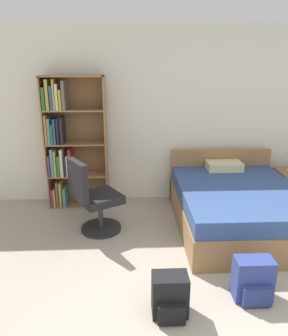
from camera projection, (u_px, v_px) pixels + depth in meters
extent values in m
cube|color=silver|center=(186.00, 116.00, 4.94)|extent=(9.00, 0.06, 2.60)
cube|color=olive|center=(47.00, 144.00, 4.71)|extent=(0.02, 0.32, 1.91)
cube|color=olive|center=(106.00, 144.00, 4.75)|extent=(0.02, 0.32, 1.91)
cube|color=brown|center=(78.00, 141.00, 4.87)|extent=(0.87, 0.01, 1.91)
cube|color=olive|center=(80.00, 204.00, 5.02)|extent=(0.83, 0.30, 0.02)
cube|color=#7A387F|center=(53.00, 197.00, 4.91)|extent=(0.03, 0.19, 0.28)
cube|color=orange|center=(56.00, 196.00, 4.93)|extent=(0.03, 0.23, 0.28)
cube|color=#665B51|center=(58.00, 193.00, 4.90)|extent=(0.03, 0.21, 0.39)
cube|color=gold|center=(61.00, 193.00, 4.90)|extent=(0.04, 0.20, 0.37)
cube|color=teal|center=(65.00, 196.00, 4.93)|extent=(0.04, 0.22, 0.28)
cube|color=olive|center=(78.00, 174.00, 4.87)|extent=(0.83, 0.30, 0.02)
cube|color=#7A387F|center=(50.00, 165.00, 4.76)|extent=(0.02, 0.20, 0.31)
cube|color=teal|center=(53.00, 162.00, 4.75)|extent=(0.04, 0.20, 0.41)
cube|color=gold|center=(56.00, 162.00, 4.77)|extent=(0.03, 0.23, 0.38)
cube|color=#2D6638|center=(60.00, 165.00, 4.78)|extent=(0.04, 0.22, 0.30)
cube|color=beige|center=(62.00, 162.00, 4.76)|extent=(0.04, 0.21, 0.40)
cube|color=black|center=(66.00, 166.00, 4.77)|extent=(0.03, 0.19, 0.30)
cube|color=beige|center=(68.00, 165.00, 4.76)|extent=(0.03, 0.18, 0.30)
cube|color=maroon|center=(71.00, 162.00, 4.78)|extent=(0.04, 0.24, 0.40)
cube|color=olive|center=(76.00, 143.00, 4.73)|extent=(0.83, 0.30, 0.02)
cube|color=orange|center=(47.00, 129.00, 4.60)|extent=(0.03, 0.21, 0.41)
cube|color=teal|center=(50.00, 131.00, 4.60)|extent=(0.04, 0.18, 0.37)
cube|color=#2D6638|center=(53.00, 133.00, 4.64)|extent=(0.03, 0.24, 0.28)
cube|color=navy|center=(55.00, 131.00, 4.62)|extent=(0.03, 0.22, 0.36)
cube|color=black|center=(58.00, 131.00, 4.60)|extent=(0.04, 0.17, 0.36)
cube|color=black|center=(63.00, 130.00, 4.63)|extent=(0.04, 0.23, 0.38)
cube|color=olive|center=(74.00, 110.00, 4.58)|extent=(0.83, 0.30, 0.02)
cube|color=#2D6638|center=(45.00, 99.00, 4.47)|extent=(0.04, 0.22, 0.31)
cube|color=gold|center=(48.00, 95.00, 4.46)|extent=(0.04, 0.23, 0.41)
cube|color=navy|center=(52.00, 98.00, 4.46)|extent=(0.04, 0.19, 0.33)
cube|color=gold|center=(54.00, 95.00, 4.44)|extent=(0.02, 0.18, 0.41)
cube|color=beige|center=(57.00, 97.00, 4.46)|extent=(0.03, 0.18, 0.35)
cube|color=gold|center=(61.00, 100.00, 4.49)|extent=(0.03, 0.23, 0.27)
cube|color=#665B51|center=(64.00, 95.00, 4.47)|extent=(0.04, 0.22, 0.39)
cube|color=olive|center=(72.00, 76.00, 4.43)|extent=(0.87, 0.32, 0.02)
cube|color=olive|center=(237.00, 215.00, 4.27)|extent=(1.52, 1.92, 0.37)
cube|color=#334C84|center=(239.00, 195.00, 4.18)|extent=(1.49, 1.88, 0.20)
cube|color=olive|center=(219.00, 175.00, 5.07)|extent=(1.52, 0.08, 0.82)
cube|color=beige|center=(224.00, 166.00, 4.80)|extent=(0.50, 0.30, 0.12)
cylinder|color=#232326|center=(101.00, 228.00, 4.27)|extent=(0.52, 0.52, 0.04)
cylinder|color=#333338|center=(101.00, 214.00, 4.21)|extent=(0.06, 0.06, 0.36)
cube|color=black|center=(100.00, 198.00, 4.14)|extent=(0.66, 0.66, 0.10)
cube|color=black|center=(78.00, 181.00, 3.90)|extent=(0.30, 0.42, 0.48)
cube|color=navy|center=(253.00, 278.00, 2.99)|extent=(0.35, 0.19, 0.40)
cube|color=navy|center=(257.00, 296.00, 2.90)|extent=(0.26, 0.07, 0.18)
cube|color=black|center=(170.00, 294.00, 2.81)|extent=(0.31, 0.20, 0.38)
cube|color=black|center=(172.00, 314.00, 2.70)|extent=(0.23, 0.07, 0.17)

